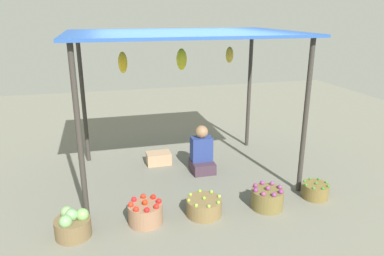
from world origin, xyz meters
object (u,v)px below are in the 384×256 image
(vendor_person, at_px, (202,154))
(wooden_crate_near_vendor, at_px, (159,158))
(basket_purple_onions, at_px, (267,198))
(basket_green_chilies, at_px, (315,191))
(basket_cabbages, at_px, (73,225))
(basket_limes, at_px, (204,207))
(basket_red_tomatoes, at_px, (145,213))

(vendor_person, xyz_separation_m, wooden_crate_near_vendor, (-0.65, 0.46, -0.20))
(basket_purple_onions, height_order, basket_green_chilies, basket_purple_onions)
(basket_cabbages, xyz_separation_m, wooden_crate_near_vendor, (1.34, 1.86, -0.05))
(basket_limes, relative_size, wooden_crate_near_vendor, 1.12)
(basket_cabbages, relative_size, basket_green_chilies, 1.14)
(basket_purple_onions, bearing_deg, vendor_person, 110.76)
(basket_cabbages, relative_size, basket_red_tomatoes, 0.98)
(basket_red_tomatoes, distance_m, basket_limes, 0.76)
(vendor_person, bearing_deg, basket_cabbages, -144.87)
(basket_green_chilies, relative_size, wooden_crate_near_vendor, 0.89)
(basket_purple_onions, xyz_separation_m, wooden_crate_near_vendor, (-1.17, 1.84, -0.04))
(basket_limes, bearing_deg, basket_purple_onions, -2.99)
(basket_green_chilies, distance_m, wooden_crate_near_vendor, 2.63)
(basket_limes, relative_size, basket_green_chilies, 1.26)
(basket_cabbages, distance_m, wooden_crate_near_vendor, 2.29)
(basket_red_tomatoes, height_order, wooden_crate_near_vendor, basket_red_tomatoes)
(vendor_person, xyz_separation_m, basket_cabbages, (-1.98, -1.39, -0.15))
(basket_cabbages, distance_m, basket_red_tomatoes, 0.87)
(basket_limes, bearing_deg, basket_cabbages, -177.73)
(basket_cabbages, relative_size, wooden_crate_near_vendor, 1.02)
(basket_purple_onions, relative_size, basket_green_chilies, 1.17)
(basket_red_tomatoes, height_order, basket_limes, basket_red_tomatoes)
(vendor_person, distance_m, basket_purple_onions, 1.48)
(vendor_person, relative_size, basket_purple_onions, 1.81)
(vendor_person, relative_size, basket_limes, 1.68)
(basket_red_tomatoes, bearing_deg, basket_limes, -0.12)
(basket_purple_onions, bearing_deg, basket_cabbages, -179.57)
(basket_red_tomatoes, xyz_separation_m, basket_green_chilies, (2.43, 0.03, -0.03))
(basket_purple_onions, height_order, wooden_crate_near_vendor, basket_purple_onions)
(vendor_person, distance_m, basket_green_chilies, 1.85)
(basket_red_tomatoes, relative_size, basket_purple_onions, 1.00)
(basket_cabbages, bearing_deg, vendor_person, 35.13)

